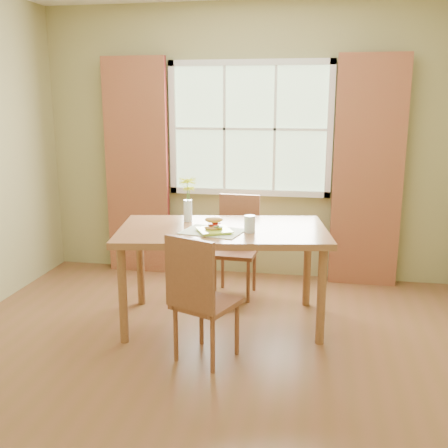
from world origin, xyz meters
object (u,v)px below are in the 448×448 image
Objects in this scene: flower_vase at (188,195)px; chair_near at (200,294)px; croissant_sandwich at (214,223)px; water_glass at (250,224)px; chair_far at (237,241)px; dining_table at (223,238)px.

chair_near is at bearing -71.26° from flower_vase.
water_glass is at bearing -5.46° from croissant_sandwich.
chair_far is 0.80m from flower_vase.
chair_far reaches higher than chair_near.
flower_vase is at bearing 141.64° from dining_table.
croissant_sandwich is 0.27m from water_glass.
dining_table is 0.28m from water_glass.
croissant_sandwich is (-0.05, -0.84, 0.36)m from chair_far.
water_glass is (0.23, -0.09, 0.14)m from dining_table.
croissant_sandwich is (-0.04, -0.14, 0.15)m from dining_table.
dining_table is at bearing -87.41° from chair_far.
croissant_sandwich is at bearing -48.73° from flower_vase.
flower_vase is at bearing -119.61° from chair_far.
chair_far is 0.89m from water_glass.
chair_near is 5.50× the size of croissant_sandwich.
croissant_sandwich is 0.45× the size of flower_vase.
flower_vase is (-0.30, 0.87, 0.51)m from chair_near.
dining_table is 0.73m from chair_near.
chair_far is (0.03, 1.39, 0.00)m from chair_near.
croissant_sandwich is at bearing -90.18° from chair_far.
chair_far and croissant_sandwich have the same top height.
water_glass is at bearing -71.31° from chair_far.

